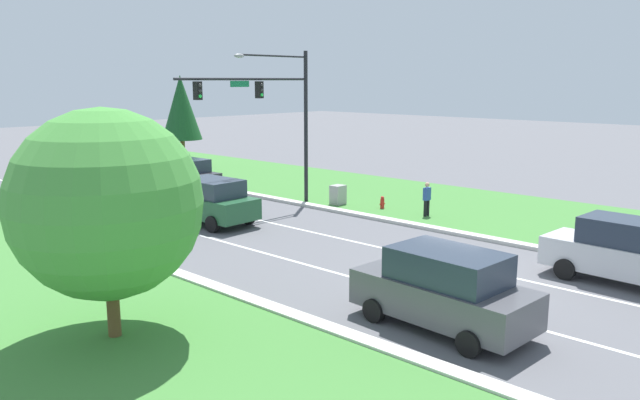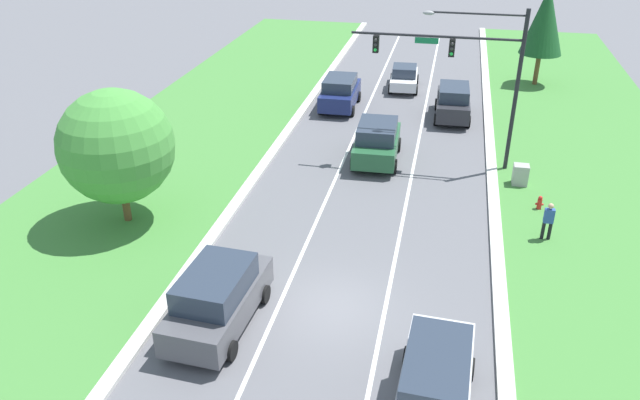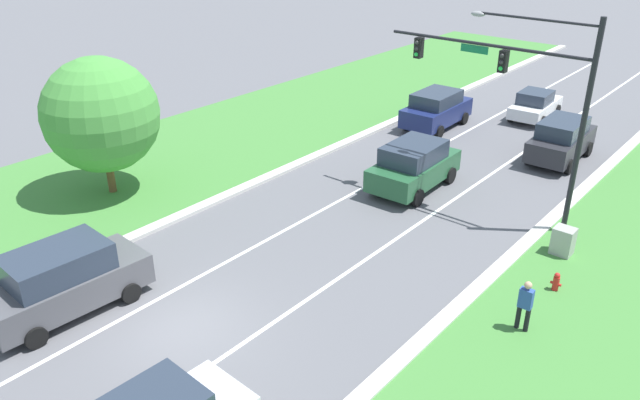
{
  "view_description": "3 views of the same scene",
  "coord_description": "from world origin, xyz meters",
  "px_view_note": "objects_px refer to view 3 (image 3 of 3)",
  "views": [
    {
      "loc": [
        -16.94,
        -9.77,
        6.4
      ],
      "look_at": [
        0.31,
        6.29,
        1.86
      ],
      "focal_mm": 35.0,
      "sensor_mm": 36.0,
      "label": 1
    },
    {
      "loc": [
        3.23,
        -16.83,
        13.19
      ],
      "look_at": [
        -1.39,
        4.57,
        1.68
      ],
      "focal_mm": 35.0,
      "sensor_mm": 36.0,
      "label": 2
    },
    {
      "loc": [
        12.42,
        -8.72,
        11.26
      ],
      "look_at": [
        -0.78,
        7.14,
        1.27
      ],
      "focal_mm": 35.0,
      "sensor_mm": 36.0,
      "label": 3
    }
  ],
  "objects_px": {
    "traffic_signal_mast": "(524,84)",
    "utility_cabinet": "(563,242)",
    "graphite_suv": "(63,280)",
    "charcoal_suv": "(561,140)",
    "white_sedan": "(535,105)",
    "fire_hydrant": "(556,283)",
    "navy_suv": "(436,109)",
    "pedestrian": "(525,304)",
    "oak_near_left_tree": "(101,115)",
    "forest_suv": "(414,165)"
  },
  "relations": [
    {
      "from": "traffic_signal_mast",
      "to": "utility_cabinet",
      "type": "xyz_separation_m",
      "value": [
        2.87,
        -1.73,
        -4.72
      ]
    },
    {
      "from": "graphite_suv",
      "to": "utility_cabinet",
      "type": "distance_m",
      "value": 16.39
    },
    {
      "from": "charcoal_suv",
      "to": "white_sedan",
      "type": "height_order",
      "value": "charcoal_suv"
    },
    {
      "from": "traffic_signal_mast",
      "to": "fire_hydrant",
      "type": "height_order",
      "value": "traffic_signal_mast"
    },
    {
      "from": "white_sedan",
      "to": "graphite_suv",
      "type": "bearing_deg",
      "value": -100.64
    },
    {
      "from": "navy_suv",
      "to": "pedestrian",
      "type": "height_order",
      "value": "navy_suv"
    },
    {
      "from": "traffic_signal_mast",
      "to": "utility_cabinet",
      "type": "relative_size",
      "value": 7.52
    },
    {
      "from": "graphite_suv",
      "to": "oak_near_left_tree",
      "type": "distance_m",
      "value": 8.76
    },
    {
      "from": "forest_suv",
      "to": "pedestrian",
      "type": "xyz_separation_m",
      "value": [
        7.72,
        -6.46,
        -0.12
      ]
    },
    {
      "from": "white_sedan",
      "to": "oak_near_left_tree",
      "type": "bearing_deg",
      "value": -118.04
    },
    {
      "from": "navy_suv",
      "to": "oak_near_left_tree",
      "type": "height_order",
      "value": "oak_near_left_tree"
    },
    {
      "from": "traffic_signal_mast",
      "to": "navy_suv",
      "type": "relative_size",
      "value": 1.76
    },
    {
      "from": "graphite_suv",
      "to": "utility_cabinet",
      "type": "xyz_separation_m",
      "value": [
        10.3,
        12.73,
        -0.53
      ]
    },
    {
      "from": "graphite_suv",
      "to": "white_sedan",
      "type": "height_order",
      "value": "graphite_suv"
    },
    {
      "from": "pedestrian",
      "to": "fire_hydrant",
      "type": "relative_size",
      "value": 2.41
    },
    {
      "from": "pedestrian",
      "to": "oak_near_left_tree",
      "type": "bearing_deg",
      "value": 4.63
    },
    {
      "from": "utility_cabinet",
      "to": "fire_hydrant",
      "type": "relative_size",
      "value": 1.53
    },
    {
      "from": "white_sedan",
      "to": "utility_cabinet",
      "type": "height_order",
      "value": "white_sedan"
    },
    {
      "from": "charcoal_suv",
      "to": "navy_suv",
      "type": "bearing_deg",
      "value": 174.74
    },
    {
      "from": "navy_suv",
      "to": "oak_near_left_tree",
      "type": "distance_m",
      "value": 17.48
    },
    {
      "from": "pedestrian",
      "to": "traffic_signal_mast",
      "type": "bearing_deg",
      "value": -64.24
    },
    {
      "from": "oak_near_left_tree",
      "to": "charcoal_suv",
      "type": "bearing_deg",
      "value": 50.16
    },
    {
      "from": "fire_hydrant",
      "to": "oak_near_left_tree",
      "type": "relative_size",
      "value": 0.12
    },
    {
      "from": "traffic_signal_mast",
      "to": "utility_cabinet",
      "type": "bearing_deg",
      "value": -31.01
    },
    {
      "from": "charcoal_suv",
      "to": "forest_suv",
      "type": "bearing_deg",
      "value": -118.55
    },
    {
      "from": "navy_suv",
      "to": "forest_suv",
      "type": "bearing_deg",
      "value": -67.47
    },
    {
      "from": "forest_suv",
      "to": "charcoal_suv",
      "type": "bearing_deg",
      "value": 61.24
    },
    {
      "from": "utility_cabinet",
      "to": "pedestrian",
      "type": "distance_m",
      "value": 5.03
    },
    {
      "from": "forest_suv",
      "to": "utility_cabinet",
      "type": "distance_m",
      "value": 7.21
    },
    {
      "from": "navy_suv",
      "to": "oak_near_left_tree",
      "type": "bearing_deg",
      "value": -111.99
    },
    {
      "from": "pedestrian",
      "to": "fire_hydrant",
      "type": "xyz_separation_m",
      "value": [
        -0.01,
        2.61,
        -0.59
      ]
    },
    {
      "from": "charcoal_suv",
      "to": "utility_cabinet",
      "type": "distance_m",
      "value": 9.34
    },
    {
      "from": "traffic_signal_mast",
      "to": "pedestrian",
      "type": "relative_size",
      "value": 4.76
    },
    {
      "from": "utility_cabinet",
      "to": "oak_near_left_tree",
      "type": "height_order",
      "value": "oak_near_left_tree"
    },
    {
      "from": "utility_cabinet",
      "to": "navy_suv",
      "type": "bearing_deg",
      "value": 138.68
    },
    {
      "from": "pedestrian",
      "to": "graphite_suv",
      "type": "bearing_deg",
      "value": 32.93
    },
    {
      "from": "traffic_signal_mast",
      "to": "fire_hydrant",
      "type": "bearing_deg",
      "value": -48.9
    },
    {
      "from": "forest_suv",
      "to": "graphite_suv",
      "type": "distance_m",
      "value": 14.6
    },
    {
      "from": "pedestrian",
      "to": "forest_suv",
      "type": "bearing_deg",
      "value": -42.23
    },
    {
      "from": "navy_suv",
      "to": "white_sedan",
      "type": "xyz_separation_m",
      "value": [
        3.58,
        4.8,
        -0.21
      ]
    },
    {
      "from": "utility_cabinet",
      "to": "fire_hydrant",
      "type": "height_order",
      "value": "utility_cabinet"
    },
    {
      "from": "oak_near_left_tree",
      "to": "fire_hydrant",
      "type": "bearing_deg",
      "value": 15.28
    },
    {
      "from": "graphite_suv",
      "to": "white_sedan",
      "type": "relative_size",
      "value": 1.17
    },
    {
      "from": "pedestrian",
      "to": "utility_cabinet",
      "type": "bearing_deg",
      "value": -84.35
    },
    {
      "from": "utility_cabinet",
      "to": "graphite_suv",
      "type": "bearing_deg",
      "value": -128.97
    },
    {
      "from": "fire_hydrant",
      "to": "charcoal_suv",
      "type": "bearing_deg",
      "value": 110.28
    },
    {
      "from": "traffic_signal_mast",
      "to": "oak_near_left_tree",
      "type": "xyz_separation_m",
      "value": [
        -13.66,
        -8.79,
        -1.8
      ]
    },
    {
      "from": "traffic_signal_mast",
      "to": "charcoal_suv",
      "type": "bearing_deg",
      "value": 94.26
    },
    {
      "from": "traffic_signal_mast",
      "to": "charcoal_suv",
      "type": "height_order",
      "value": "traffic_signal_mast"
    },
    {
      "from": "utility_cabinet",
      "to": "pedestrian",
      "type": "height_order",
      "value": "pedestrian"
    }
  ]
}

